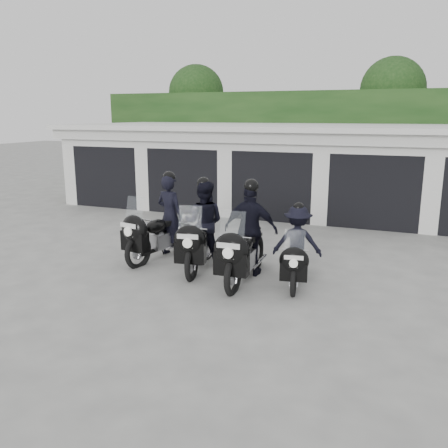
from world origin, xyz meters
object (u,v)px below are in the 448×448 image
at_px(police_bike_a, 161,224).
at_px(police_bike_d, 297,248).
at_px(police_bike_b, 202,228).
at_px(police_bike_c, 248,236).

distance_m(police_bike_a, police_bike_d, 3.37).
height_order(police_bike_b, police_bike_c, police_bike_c).
bearing_deg(police_bike_d, police_bike_c, 178.77).
xyz_separation_m(police_bike_a, police_bike_c, (2.35, -0.58, 0.06)).
height_order(police_bike_b, police_bike_d, police_bike_b).
xyz_separation_m(police_bike_c, police_bike_d, (0.99, 0.15, -0.18)).
xyz_separation_m(police_bike_a, police_bike_d, (3.34, -0.43, -0.12)).
bearing_deg(police_bike_b, police_bike_d, -16.17).
relative_size(police_bike_a, police_bike_d, 1.25).
relative_size(police_bike_a, police_bike_b, 1.02).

